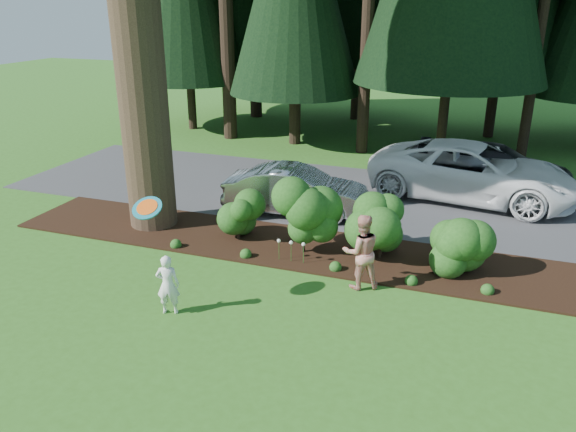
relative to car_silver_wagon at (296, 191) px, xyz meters
The scene contains 11 objects.
ground 5.65m from the car_silver_wagon, 77.41° to the right, with size 80.00×80.00×0.00m, color #31631C.
mulch_bed 2.62m from the car_silver_wagon, 61.18° to the right, with size 16.00×2.50×0.05m, color black.
driveway 2.47m from the car_silver_wagon, 58.95° to the left, with size 22.00×6.00×0.03m, color #38383A.
shrub_row 3.07m from the car_silver_wagon, 49.51° to the right, with size 6.53×1.60×1.61m.
lily_cluster 3.21m from the car_silver_wagon, 73.29° to the right, with size 0.69×0.09×0.57m.
car_silver_wagon is the anchor object (origin of this frame).
car_white_suv 5.50m from the car_silver_wagon, 32.78° to the left, with size 2.81×6.10×1.69m, color white.
car_dark_suv 6.80m from the car_silver_wagon, 39.52° to the left, with size 1.97×4.84×1.40m, color black.
child 5.99m from the car_silver_wagon, 95.60° to the right, with size 0.45×0.29×1.23m, color white.
adult 4.55m from the car_silver_wagon, 53.81° to the right, with size 0.80×0.62×1.65m, color red.
frisbee 6.19m from the car_silver_wagon, 98.48° to the right, with size 0.58×0.51×0.31m.
Camera 1 is at (3.59, -8.73, 5.75)m, focal length 35.00 mm.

